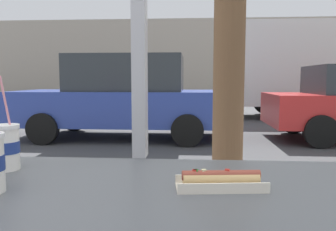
# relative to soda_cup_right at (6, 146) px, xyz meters

# --- Properties ---
(ground_plane) EXTENTS (60.00, 60.00, 0.00)m
(ground_plane) POSITION_rel_soda_cup_right_xyz_m (0.41, 8.15, -1.09)
(ground_plane) COLOR #424244
(sidewalk_strip) EXTENTS (16.00, 2.80, 0.11)m
(sidewalk_strip) POSITION_rel_soda_cup_right_xyz_m (0.41, 1.75, -1.04)
(sidewalk_strip) COLOR #B2ADA3
(sidewalk_strip) RESTS_ON ground
(building_facade_far) EXTENTS (28.00, 1.20, 5.20)m
(building_facade_far) POSITION_rel_soda_cup_right_xyz_m (0.41, 21.87, 1.51)
(building_facade_far) COLOR #A89E8E
(building_facade_far) RESTS_ON ground
(soda_cup_right) EXTENTS (0.09, 0.09, 0.30)m
(soda_cup_right) POSITION_rel_soda_cup_right_xyz_m (0.00, 0.00, 0.00)
(soda_cup_right) COLOR white
(soda_cup_right) RESTS_ON window_counter
(hotdog_tray_near) EXTENTS (0.25, 0.11, 0.05)m
(hotdog_tray_near) POSITION_rel_soda_cup_right_xyz_m (0.68, -0.15, -0.05)
(hotdog_tray_near) COLOR beige
(hotdog_tray_near) RESTS_ON window_counter
(parked_car_blue) EXTENTS (4.69, 2.06, 1.83)m
(parked_car_blue) POSITION_rel_soda_cup_right_xyz_m (-0.92, 6.49, -0.18)
(parked_car_blue) COLOR #283D93
(parked_car_blue) RESTS_ON ground
(box_truck) EXTENTS (7.25, 2.44, 3.17)m
(box_truck) POSITION_rel_soda_cup_right_xyz_m (5.09, 11.01, 0.62)
(box_truck) COLOR silver
(box_truck) RESTS_ON ground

